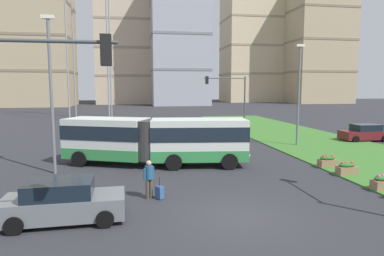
{
  "coord_description": "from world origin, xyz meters",
  "views": [
    {
      "loc": [
        -3.87,
        -12.19,
        4.97
      ],
      "look_at": [
        0.07,
        10.81,
        2.2
      ],
      "focal_mm": 31.68,
      "sensor_mm": 36.0,
      "label": 1
    }
  ],
  "objects": [
    {
      "name": "apartment_tower_centre",
      "position": [
        9.33,
        87.5,
        19.21
      ],
      "size": [
        16.19,
        17.01,
        38.38
      ],
      "color": "#9EA3AD",
      "rests_on": "ground"
    },
    {
      "name": "traffic_light_near_left",
      "position": [
        -6.49,
        -3.0,
        4.3
      ],
      "size": [
        3.32,
        0.28,
        6.34
      ],
      "color": "#474C51",
      "rests_on": "ground"
    },
    {
      "name": "flower_planter_1",
      "position": [
        8.0,
        4.9,
        0.43
      ],
      "size": [
        1.1,
        0.56,
        0.74
      ],
      "color": "#937051",
      "rests_on": "grass_median"
    },
    {
      "name": "pedestrian_crossing",
      "position": [
        -3.27,
        2.78,
        1.0
      ],
      "size": [
        0.49,
        0.38,
        1.74
      ],
      "color": "#4C4238",
      "rests_on": "ground"
    },
    {
      "name": "flower_planter_2",
      "position": [
        8.0,
        6.86,
        0.43
      ],
      "size": [
        1.1,
        0.56,
        0.74
      ],
      "color": "#937051",
      "rests_on": "grass_median"
    },
    {
      "name": "apartment_tower_eastcentre",
      "position": [
        37.76,
        106.22,
        19.0
      ],
      "size": [
        19.16,
        16.59,
        37.96
      ],
      "color": "beige",
      "rests_on": "ground"
    },
    {
      "name": "grass_median",
      "position": [
        12.4,
        10.0,
        0.04
      ],
      "size": [
        10.0,
        70.0,
        0.08
      ],
      "primitive_type": "cube",
      "color": "#3D752D",
      "rests_on": "ground_plane"
    },
    {
      "name": "streetlight_median",
      "position": [
        9.9,
        14.68,
        4.73
      ],
      "size": [
        0.7,
        0.28,
        8.58
      ],
      "color": "slate",
      "rests_on": "ground"
    },
    {
      "name": "articulated_bus",
      "position": [
        -2.56,
        9.5,
        1.65
      ],
      "size": [
        11.97,
        5.41,
        3.0
      ],
      "color": "silver",
      "rests_on": "ground"
    },
    {
      "name": "rolling_suitcase",
      "position": [
        -2.82,
        2.58,
        0.31
      ],
      "size": [
        0.41,
        0.43,
        0.97
      ],
      "color": "#335693",
      "rests_on": "ground"
    },
    {
      "name": "apartment_tower_west",
      "position": [
        -30.0,
        87.22,
        22.42
      ],
      "size": [
        19.24,
        16.54,
        44.8
      ],
      "color": "tan",
      "rests_on": "ground"
    },
    {
      "name": "ground_plane",
      "position": [
        0.0,
        0.0,
        0.0
      ],
      "size": [
        260.0,
        260.0,
        0.0
      ],
      "primitive_type": "plane",
      "color": "#2D2D33"
    },
    {
      "name": "flower_planter_0",
      "position": [
        8.0,
        2.0,
        0.43
      ],
      "size": [
        1.1,
        0.56,
        0.74
      ],
      "color": "#937051",
      "rests_on": "grass_median"
    },
    {
      "name": "car_maroon_sedan",
      "position": [
        17.44,
        16.13,
        0.75
      ],
      "size": [
        4.41,
        2.04,
        1.58
      ],
      "color": "maroon",
      "rests_on": "ground"
    },
    {
      "name": "transmission_pylon",
      "position": [
        -10.76,
        45.51,
        18.24
      ],
      "size": [
        9.0,
        6.24,
        33.6
      ],
      "color": "gray",
      "rests_on": "ground"
    },
    {
      "name": "streetlight_left",
      "position": [
        -8.5,
        8.23,
        4.93
      ],
      "size": [
        0.7,
        0.28,
        8.98
      ],
      "color": "slate",
      "rests_on": "ground"
    },
    {
      "name": "apartment_tower_east",
      "position": [
        55.95,
        94.42,
        19.57
      ],
      "size": [
        18.69,
        19.79,
        39.1
      ],
      "color": "tan",
      "rests_on": "ground"
    },
    {
      "name": "car_grey_wagon",
      "position": [
        -6.54,
        0.61,
        0.75
      ],
      "size": [
        4.45,
        2.13,
        1.58
      ],
      "color": "slate",
      "rests_on": "ground"
    },
    {
      "name": "traffic_light_far_right",
      "position": [
        6.15,
        22.0,
        4.26
      ],
      "size": [
        4.45,
        0.28,
        6.16
      ],
      "color": "#474C51",
      "rests_on": "ground"
    },
    {
      "name": "apartment_tower_westcentre",
      "position": [
        -5.77,
        98.13,
        20.74
      ],
      "size": [
        18.7,
        14.25,
        41.44
      ],
      "color": "#C6B299",
      "rests_on": "ground"
    }
  ]
}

